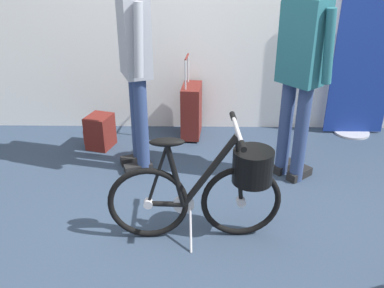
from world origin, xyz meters
TOP-DOWN VIEW (x-y plane):
  - ground_plane at (0.00, 0.00)m, footprint 6.11×6.11m
  - floor_banner_stand at (1.66, 1.72)m, footprint 0.60×0.36m
  - folding_bike_foreground at (0.17, 0.02)m, footprint 1.14×0.53m
  - visitor_near_wall at (-0.44, 0.97)m, footprint 0.35×0.50m
  - visitor_browsing at (0.83, 0.83)m, footprint 0.39×0.42m
  - rolling_suitcase at (-0.01, 1.62)m, footprint 0.21×0.37m
  - handbag_on_floor at (-0.89, 1.36)m, footprint 0.29×0.30m

SIDE VIEW (x-z plane):
  - ground_plane at x=0.00m, z-range 0.00..0.00m
  - handbag_on_floor at x=-0.89m, z-range 0.00..0.32m
  - rolling_suitcase at x=-0.01m, z-range -0.13..0.70m
  - folding_bike_foreground at x=0.17m, z-range -0.02..0.79m
  - floor_banner_stand at x=1.66m, z-range -0.09..1.54m
  - visitor_browsing at x=0.83m, z-range 0.13..1.82m
  - visitor_near_wall at x=-0.44m, z-range 0.13..1.86m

